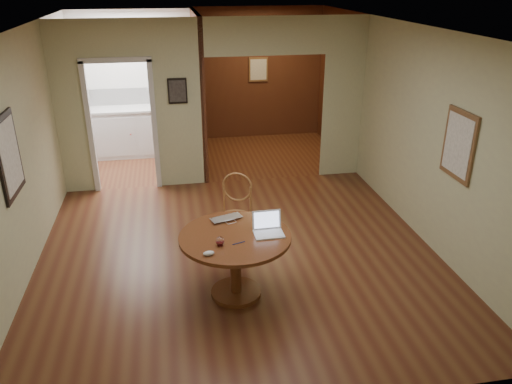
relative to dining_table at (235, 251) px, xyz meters
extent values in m
plane|color=#4F2416|center=(0.16, 0.81, -0.55)|extent=(5.00, 5.00, 0.00)
plane|color=silver|center=(0.16, 0.81, 2.15)|extent=(5.00, 5.00, 0.00)
plane|color=#B5B58C|center=(0.16, -1.69, 0.80)|extent=(5.00, 0.00, 5.00)
plane|color=#B5B58C|center=(-2.34, 0.81, 0.80)|extent=(0.00, 5.00, 5.00)
plane|color=#B5B58C|center=(2.66, 0.81, 0.80)|extent=(0.00, 5.00, 5.00)
cube|color=#B5B58C|center=(-2.09, 3.31, 0.80)|extent=(0.50, 2.70, 0.04)
cube|color=#B5B58C|center=(-0.44, 3.31, 0.80)|extent=(0.80, 2.70, 0.04)
cube|color=#B5B58C|center=(2.31, 3.31, 0.80)|extent=(0.70, 2.70, 0.04)
plane|color=silver|center=(-1.19, 5.31, 0.80)|extent=(2.70, 0.00, 2.70)
plane|color=#411B13|center=(1.31, 5.81, 0.80)|extent=(2.70, 0.00, 2.70)
cube|color=#411B13|center=(-0.04, 4.56, 0.80)|extent=(0.08, 2.50, 2.70)
cube|color=black|center=(-2.32, 0.81, 0.95)|extent=(0.03, 0.70, 0.90)
cube|color=brown|center=(2.64, 0.31, 0.95)|extent=(0.03, 0.60, 0.80)
cube|color=black|center=(-0.44, 3.29, 1.05)|extent=(0.30, 0.03, 0.40)
cube|color=white|center=(1.31, 5.79, 0.90)|extent=(0.40, 0.03, 0.50)
cube|color=white|center=(-1.19, 5.29, 0.55)|extent=(2.00, 0.02, 0.32)
cylinder|color=maroon|center=(0.00, 0.00, -0.53)|extent=(0.56, 0.56, 0.05)
cylinder|color=maroon|center=(0.00, 0.00, -0.19)|extent=(0.12, 0.12, 0.65)
cylinder|color=maroon|center=(0.00, 0.00, 0.17)|extent=(1.20, 1.20, 0.04)
cylinder|color=#9C6937|center=(0.13, 0.98, -0.10)|extent=(0.55, 0.55, 0.03)
cylinder|color=#9C6937|center=(-0.07, 0.89, -0.32)|extent=(0.03, 0.03, 0.46)
cylinder|color=#9C6937|center=(0.22, 0.78, -0.32)|extent=(0.03, 0.03, 0.46)
cylinder|color=#9C6937|center=(0.04, 1.17, -0.32)|extent=(0.03, 0.03, 0.46)
cylinder|color=#9C6937|center=(0.32, 1.07, -0.32)|extent=(0.03, 0.03, 0.46)
cylinder|color=#9C6937|center=(0.02, 1.18, 0.10)|extent=(0.03, 0.03, 0.37)
cylinder|color=#9C6937|center=(0.34, 1.06, 0.10)|extent=(0.03, 0.03, 0.37)
torus|color=#9C6937|center=(0.19, 1.13, 0.26)|extent=(0.38, 0.16, 0.39)
cube|color=silver|center=(0.36, -0.05, 0.20)|extent=(0.32, 0.22, 0.02)
cube|color=silver|center=(0.36, -0.08, 0.21)|extent=(0.27, 0.12, 0.00)
cube|color=silver|center=(0.36, 0.08, 0.31)|extent=(0.31, 0.06, 0.21)
cube|color=#878FAC|center=(0.36, 0.07, 0.31)|extent=(0.27, 0.04, 0.17)
imported|color=silver|center=(-0.03, 0.33, 0.21)|extent=(0.41, 0.33, 0.03)
ellipsoid|color=silver|center=(-0.31, -0.36, 0.22)|extent=(0.12, 0.08, 0.05)
cylinder|color=#0B1B53|center=(0.01, -0.18, 0.20)|extent=(0.14, 0.05, 0.01)
cube|color=silver|center=(-1.19, 5.01, -0.10)|extent=(2.00, 0.55, 0.90)
cube|color=beige|center=(-1.19, 5.01, 0.37)|extent=(2.06, 0.60, 0.04)
sphere|color=#B20C0C|center=(-1.34, 4.72, -0.05)|extent=(0.03, 0.03, 0.03)
sphere|color=#B20C0C|center=(-0.34, 4.72, -0.05)|extent=(0.03, 0.03, 0.03)
ellipsoid|color=beige|center=(-0.39, 5.01, 0.54)|extent=(0.33, 0.28, 0.32)
camera|label=1|loc=(-0.60, -4.62, 2.74)|focal=35.00mm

